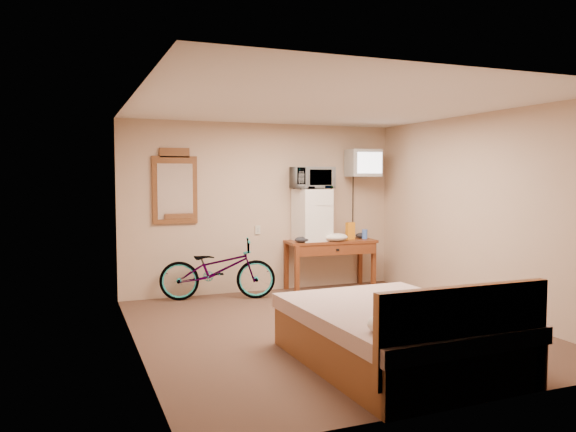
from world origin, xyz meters
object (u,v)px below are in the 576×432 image
Objects in this scene: desk at (331,248)px; microwave at (312,178)px; blue_cup at (365,234)px; crt_television at (363,163)px; wall_mirror at (175,187)px; bicycle at (218,269)px; bed at (399,335)px; mini_fridge at (312,215)px.

microwave reaches higher than desk.
crt_television is (-0.02, 0.03, 1.10)m from blue_cup.
desk is 1.40m from crt_television.
crt_television is 2.88m from wall_mirror.
desk is at bearing -6.77° from wall_mirror.
microwave is at bearing -71.38° from bicycle.
mini_fridge is at bearing 78.89° from bed.
microwave is 1.96m from bicycle.
wall_mirror reaches higher than microwave.
desk is at bearing -177.71° from crt_television.
microwave is (0.00, 0.00, 0.55)m from mini_fridge.
desk is at bearing -74.24° from bicycle.
desk is 0.87× the size of bicycle.
microwave reaches higher than mini_fridge.
blue_cup is at bearing -5.68° from wall_mirror.
wall_mirror is at bearing 178.03° from microwave.
wall_mirror is (-2.87, 0.29, 0.74)m from blue_cup.
wall_mirror reaches higher than bed.
mini_fridge is at bearing -5.87° from wall_mirror.
wall_mirror reaches higher than blue_cup.
bicycle is 3.42m from bed.
bed is (0.81, -3.32, -0.13)m from bicycle.
microwave is at bearing -5.86° from wall_mirror.
bicycle is at bearing -178.23° from crt_television.
desk is 3.52m from bed.
crt_television is (0.84, -0.04, 0.23)m from microwave.
blue_cup is (0.86, -0.08, -0.32)m from mini_fridge.
mini_fridge is 5.29× the size of blue_cup.
bicycle is at bearing -178.39° from desk.
mini_fridge is 0.37× the size of bed.
mini_fridge is 1.66m from bicycle.
microwave is 1.22m from blue_cup.
blue_cup reaches higher than desk.
bed is (-0.97, -3.37, -0.34)m from desk.
crt_television is at bearing -5.04° from wall_mirror.
crt_television reaches higher than mini_fridge.
bed is at bearing -152.08° from bicycle.
bed reaches higher than bicycle.
bicycle is (-1.49, -0.12, -0.72)m from mini_fridge.
crt_television is 4.06m from bed.
wall_mirror is (-2.01, 0.21, -0.13)m from microwave.
mini_fridge is 0.73× the size of wall_mirror.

